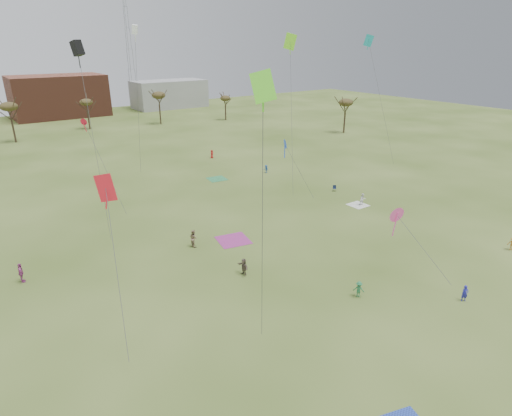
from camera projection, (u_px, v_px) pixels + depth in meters
ground at (340, 311)px, 35.44m from camera, size 260.00×260.00×0.00m
flyer_near_center at (359, 289)px, 37.19m from camera, size 1.02×1.12×1.51m
flyer_near_right at (465, 293)px, 36.57m from camera, size 0.66×0.61×1.51m
spectator_fore_b at (194, 238)px, 46.34m from camera, size 0.75×0.95×1.95m
spectator_fore_c at (244, 267)px, 40.75m from camera, size 0.51×1.57×1.69m
flyer_mid_b at (512, 244)px, 45.64m from camera, size 0.87×1.08×1.46m
spectator_mid_d at (21, 273)px, 39.38m from camera, size 0.56×1.18×1.95m
spectator_mid_e at (363, 199)px, 58.15m from camera, size 0.98×0.86×1.71m
flyer_far_b at (212, 154)px, 81.92m from camera, size 0.94×0.85×1.61m
flyer_far_c at (266, 169)px, 72.68m from camera, size 0.72×1.00×1.39m
blanket_cream at (358, 205)px, 58.46m from camera, size 2.45×2.45×0.03m
blanket_plum at (233, 240)px, 48.10m from camera, size 4.10×4.10×0.03m
blanket_olive at (217, 179)px, 69.62m from camera, size 3.25×3.25×0.03m
camp_chair_right at (334, 189)px, 63.89m from camera, size 0.73×0.74×0.87m
kites_aloft at (168, 75)px, 49.14m from camera, size 63.37×50.10×22.57m
tree_line at (63, 112)px, 90.90m from camera, size 117.44×49.32×8.91m
building_brick at (59, 96)px, 126.38m from camera, size 26.00×16.00×12.00m
building_grey at (169, 94)px, 144.52m from camera, size 24.00×12.00×9.00m
radio_tower at (129, 48)px, 138.94m from camera, size 1.51×1.72×41.00m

